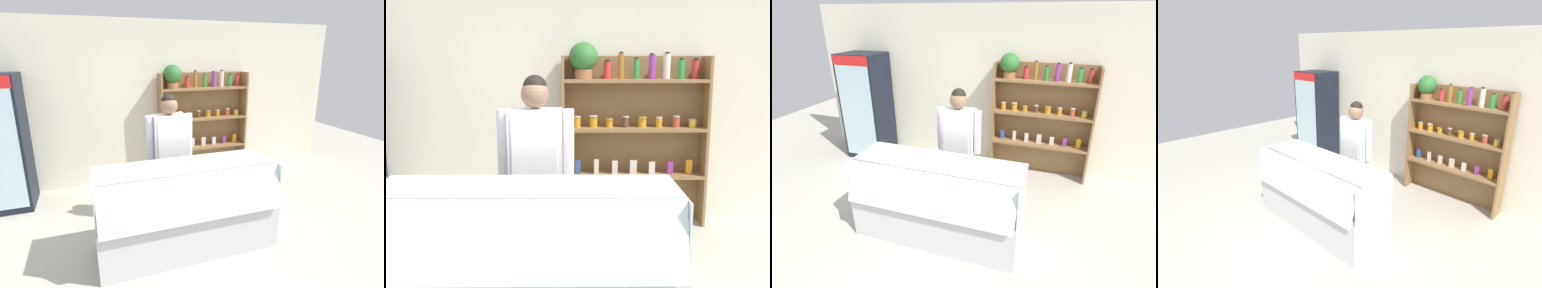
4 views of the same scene
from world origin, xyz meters
TOP-DOWN VIEW (x-y plane):
  - back_wall at (0.00, 2.25)m, footprint 6.80×0.10m
  - shelving_unit at (0.69, 2.06)m, footprint 1.57×0.31m
  - deli_display_case at (-0.19, 0.05)m, footprint 1.98×0.75m
  - shop_clerk at (-0.18, 0.77)m, footprint 0.61×0.25m

SIDE VIEW (x-z plane):
  - deli_display_case at x=-0.19m, z-range -0.19..0.82m
  - shop_clerk at x=-0.18m, z-range 0.16..1.85m
  - shelving_unit at x=0.69m, z-range 0.16..2.16m
  - back_wall at x=0.00m, z-range 0.00..2.70m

